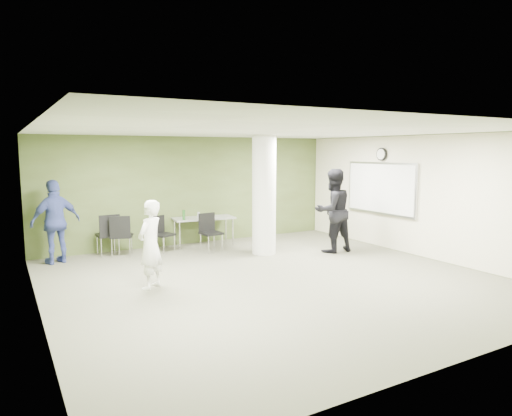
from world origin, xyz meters
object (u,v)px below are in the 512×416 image
folding_table (203,219)px  man_blue (56,222)px  woman_white (150,245)px  man_black (333,211)px  chair_back_left (121,233)px

folding_table → man_blue: size_ratio=0.89×
folding_table → woman_white: woman_white is taller
folding_table → woman_white: 3.72m
woman_white → man_black: bearing=148.9°
folding_table → chair_back_left: bearing=-168.0°
man_black → man_blue: bearing=-17.7°
man_black → man_blue: 6.28m
folding_table → chair_back_left: size_ratio=1.67×
woman_white → man_blue: man_blue is taller
chair_back_left → folding_table: bearing=-153.8°
folding_table → woman_white: bearing=-121.0°
folding_table → chair_back_left: folding_table is taller
man_blue → folding_table: bearing=164.3°
chair_back_left → man_black: bearing=176.9°
folding_table → chair_back_left: (-2.13, -0.21, -0.12)m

